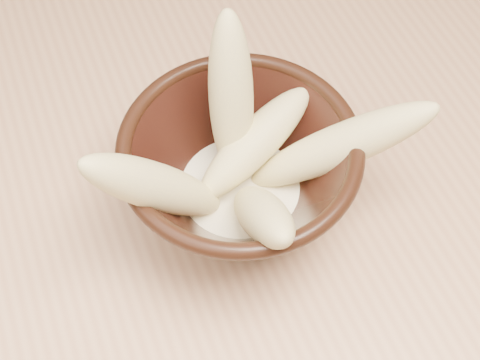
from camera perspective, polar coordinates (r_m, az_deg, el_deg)
name	(u,v)px	position (r m, az deg, el deg)	size (l,w,h in m)	color
table	(173,164)	(0.74, -5.78, 1.33)	(1.20, 0.80, 0.75)	tan
bowl	(240,174)	(0.56, 0.00, 0.52)	(0.20, 0.20, 0.11)	black
milk_puddle	(240,191)	(0.58, 0.00, -0.93)	(0.11, 0.11, 0.02)	#FFF3CD
banana_upright	(231,99)	(0.54, -0.76, 6.96)	(0.04, 0.04, 0.15)	#F3E48F
banana_left	(157,187)	(0.51, -7.13, -0.57)	(0.04, 0.04, 0.16)	#F3E48F
banana_right	(339,146)	(0.55, 8.46, 2.86)	(0.04, 0.04, 0.17)	#F3E48F
banana_across	(255,142)	(0.56, 1.30, 3.22)	(0.04, 0.04, 0.13)	#F3E48F
banana_front	(262,215)	(0.51, 1.93, -3.04)	(0.04, 0.04, 0.13)	#F3E48F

